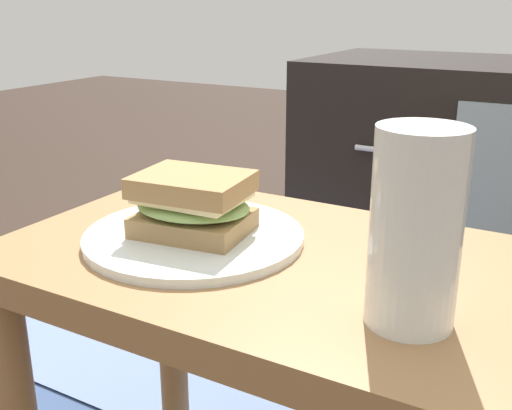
{
  "coord_description": "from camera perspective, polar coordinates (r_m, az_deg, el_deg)",
  "views": [
    {
      "loc": [
        0.29,
        -0.53,
        0.71
      ],
      "look_at": [
        -0.01,
        0.0,
        0.51
      ],
      "focal_mm": 43.41,
      "sensor_mm": 36.0,
      "label": 1
    }
  ],
  "objects": [
    {
      "name": "side_table",
      "position": [
        0.69,
        0.84,
        -11.22
      ],
      "size": [
        0.56,
        0.36,
        0.46
      ],
      "color": "olive",
      "rests_on": "ground"
    },
    {
      "name": "plate",
      "position": [
        0.68,
        -5.72,
        -2.91
      ],
      "size": [
        0.24,
        0.24,
        0.01
      ],
      "primitive_type": "cylinder",
      "color": "silver",
      "rests_on": "side_table"
    },
    {
      "name": "beer_glass",
      "position": [
        0.5,
        14.5,
        -2.27
      ],
      "size": [
        0.07,
        0.07,
        0.16
      ],
      "color": "silver",
      "rests_on": "side_table"
    },
    {
      "name": "sandwich_front",
      "position": [
        0.67,
        -5.83,
        0.09
      ],
      "size": [
        0.14,
        0.11,
        0.07
      ],
      "color": "#9E7A4C",
      "rests_on": "plate"
    },
    {
      "name": "area_rug",
      "position": [
        1.47,
        -6.03,
        -10.54
      ],
      "size": [
        1.08,
        0.86,
        0.01
      ],
      "color": "#384C72",
      "rests_on": "ground"
    }
  ]
}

